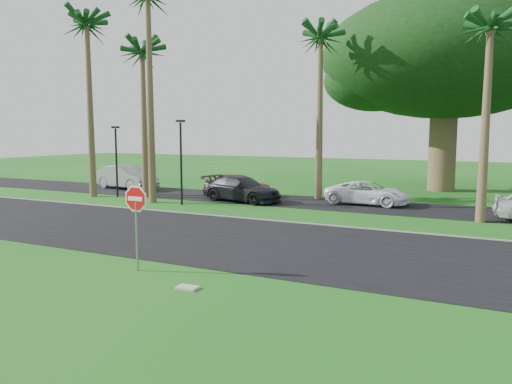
{
  "coord_description": "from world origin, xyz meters",
  "views": [
    {
      "loc": [
        9.83,
        -14.03,
        3.98
      ],
      "look_at": [
        1.74,
        2.18,
        1.8
      ],
      "focal_mm": 35.0,
      "sensor_mm": 36.0,
      "label": 1
    }
  ],
  "objects_px": {
    "car_silver": "(127,177)",
    "car_dark": "(242,189)",
    "car_red": "(237,185)",
    "car_minivan": "(368,193)",
    "stop_sign_near": "(136,210)"
  },
  "relations": [
    {
      "from": "car_silver",
      "to": "car_dark",
      "type": "distance_m",
      "value": 10.43
    },
    {
      "from": "car_silver",
      "to": "car_red",
      "type": "bearing_deg",
      "value": -79.21
    },
    {
      "from": "car_minivan",
      "to": "car_silver",
      "type": "bearing_deg",
      "value": 91.89
    },
    {
      "from": "stop_sign_near",
      "to": "car_minivan",
      "type": "xyz_separation_m",
      "value": [
        2.68,
        16.07,
        -1.14
      ]
    },
    {
      "from": "car_dark",
      "to": "stop_sign_near",
      "type": "bearing_deg",
      "value": -153.57
    },
    {
      "from": "stop_sign_near",
      "to": "car_silver",
      "type": "height_order",
      "value": "stop_sign_near"
    },
    {
      "from": "car_red",
      "to": "car_dark",
      "type": "xyz_separation_m",
      "value": [
        1.41,
        -2.06,
        0.0
      ]
    },
    {
      "from": "stop_sign_near",
      "to": "car_silver",
      "type": "bearing_deg",
      "value": 131.8
    },
    {
      "from": "car_dark",
      "to": "car_red",
      "type": "bearing_deg",
      "value": 44.44
    },
    {
      "from": "car_silver",
      "to": "car_dark",
      "type": "height_order",
      "value": "car_silver"
    },
    {
      "from": "car_silver",
      "to": "car_minivan",
      "type": "bearing_deg",
      "value": -79.93
    },
    {
      "from": "stop_sign_near",
      "to": "car_dark",
      "type": "relative_size",
      "value": 0.53
    },
    {
      "from": "car_dark",
      "to": "car_minivan",
      "type": "distance_m",
      "value": 7.1
    },
    {
      "from": "car_dark",
      "to": "car_minivan",
      "type": "bearing_deg",
      "value": -64.11
    },
    {
      "from": "stop_sign_near",
      "to": "car_red",
      "type": "distance_m",
      "value": 17.16
    }
  ]
}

